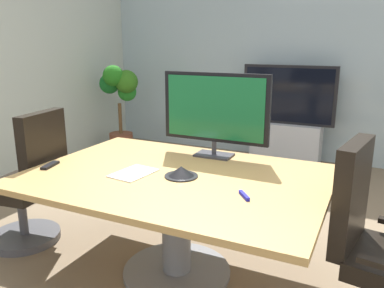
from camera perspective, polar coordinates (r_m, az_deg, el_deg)
ground_plane at (r=2.91m, az=0.20°, el=-18.42°), size 7.50×7.50×0.00m
wall_back_glass_partition at (r=5.56m, az=15.13°, el=11.97°), size 5.72×0.10×2.75m
conference_table at (r=2.66m, az=-2.36°, el=-7.87°), size 1.96×1.38×0.74m
office_chair_left at (r=3.37m, az=-22.73°, el=-6.22°), size 0.62×0.60×1.09m
office_chair_right at (r=2.40m, az=25.70°, el=-15.13°), size 0.63×0.61×1.09m
tv_monitor at (r=2.94m, az=3.41°, el=5.00°), size 0.84×0.18×0.64m
wall_display_unit at (r=5.33m, az=13.68°, el=1.82°), size 1.20×0.36×1.31m
potted_plant at (r=5.70m, az=-10.51°, el=6.55°), size 0.60×0.58×1.29m
conference_phone at (r=2.54m, az=-1.59°, el=-4.14°), size 0.22×0.22×0.07m
remote_control at (r=2.93m, az=-20.07°, el=-2.93°), size 0.09×0.18×0.02m
whiteboard_marker at (r=2.24m, az=7.65°, el=-7.48°), size 0.10×0.11×0.02m
paper_notepad at (r=2.64m, az=-8.55°, el=-4.23°), size 0.24×0.32×0.01m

